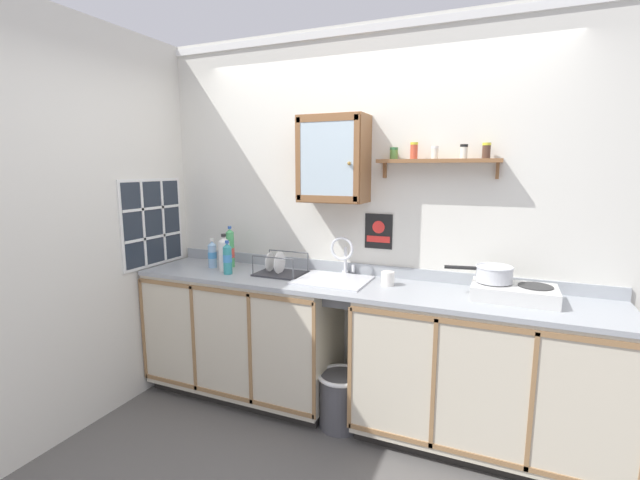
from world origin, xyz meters
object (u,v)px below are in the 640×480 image
object	(u,v)px
hot_plate_stove	(514,292)
bottle_soda_green_1	(230,249)
bottle_detergent_teal_2	(228,258)
sink	(334,284)
wall_cabinet	(334,159)
bottle_opaque_white_3	(224,254)
trash_bin	(340,399)
bottle_water_blue_0	(212,254)
mug	(387,278)
saucepan	(494,273)
warning_sign	(379,232)
dish_rack	(280,270)

from	to	relation	value
hot_plate_stove	bottle_soda_green_1	world-z (taller)	bottle_soda_green_1
bottle_soda_green_1	bottle_detergent_teal_2	bearing A→B (deg)	-60.42
sink	wall_cabinet	world-z (taller)	wall_cabinet
wall_cabinet	bottle_soda_green_1	bearing A→B (deg)	-176.39
bottle_opaque_white_3	trash_bin	world-z (taller)	bottle_opaque_white_3
bottle_water_blue_0	mug	bearing A→B (deg)	1.34
bottle_opaque_white_3	mug	bearing A→B (deg)	3.99
bottle_opaque_white_3	wall_cabinet	distance (m)	1.08
sink	saucepan	size ratio (longest dim) A/B	1.25
hot_plate_stove	bottle_water_blue_0	bearing A→B (deg)	-179.77
saucepan	bottle_detergent_teal_2	world-z (taller)	bottle_detergent_teal_2
saucepan	bottle_soda_green_1	xyz separation A→B (m)	(-1.90, 0.04, -0.00)
bottle_water_blue_0	bottle_detergent_teal_2	world-z (taller)	bottle_detergent_teal_2
bottle_detergent_teal_2	warning_sign	world-z (taller)	warning_sign
bottle_detergent_teal_2	mug	size ratio (longest dim) A/B	2.33
saucepan	warning_sign	size ratio (longest dim) A/B	1.59
bottle_detergent_teal_2	warning_sign	bearing A→B (deg)	20.25
bottle_water_blue_0	warning_sign	bearing A→B (deg)	11.19
dish_rack	wall_cabinet	size ratio (longest dim) A/B	0.60
bottle_water_blue_0	wall_cabinet	bearing A→B (deg)	7.37
dish_rack	saucepan	bearing A→B (deg)	0.85
wall_cabinet	trash_bin	distance (m)	1.62
bottle_detergent_teal_2	wall_cabinet	bearing A→B (deg)	19.21
bottle_water_blue_0	bottle_opaque_white_3	xyz separation A→B (m)	(0.15, -0.05, 0.02)
mug	wall_cabinet	xyz separation A→B (m)	(-0.42, 0.09, 0.77)
saucepan	mug	size ratio (longest dim) A/B	3.70
bottle_opaque_white_3	wall_cabinet	bearing A→B (deg)	12.39
saucepan	dish_rack	world-z (taller)	saucepan
bottle_opaque_white_3	dish_rack	bearing A→B (deg)	7.98
hot_plate_stove	saucepan	xyz separation A→B (m)	(-0.12, 0.02, 0.10)
trash_bin	bottle_opaque_white_3	bearing A→B (deg)	174.28
mug	warning_sign	size ratio (longest dim) A/B	0.43
bottle_opaque_white_3	saucepan	bearing A→B (deg)	2.52
bottle_opaque_white_3	trash_bin	distance (m)	1.32
saucepan	mug	xyz separation A→B (m)	(-0.64, 0.00, -0.10)
hot_plate_stove	trash_bin	xyz separation A→B (m)	(-1.02, -0.16, -0.81)
saucepan	bottle_detergent_teal_2	bearing A→B (deg)	-174.97
sink	dish_rack	world-z (taller)	sink
sink	dish_rack	xyz separation A→B (m)	(-0.42, -0.00, 0.05)
bottle_detergent_teal_2	sink	bearing A→B (deg)	10.15
hot_plate_stove	dish_rack	bearing A→B (deg)	-179.97
saucepan	bottle_soda_green_1	size ratio (longest dim) A/B	1.22
sink	mug	bearing A→B (deg)	3.41
sink	bottle_soda_green_1	xyz separation A→B (m)	(-0.88, 0.06, 0.17)
trash_bin	warning_sign	bearing A→B (deg)	72.01
hot_plate_stove	bottle_water_blue_0	distance (m)	2.13
saucepan	dish_rack	bearing A→B (deg)	-179.15
warning_sign	bottle_opaque_white_3	bearing A→B (deg)	-164.72
sink	saucepan	xyz separation A→B (m)	(1.01, 0.02, 0.17)
hot_plate_stove	bottle_detergent_teal_2	size ratio (longest dim) A/B	1.90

